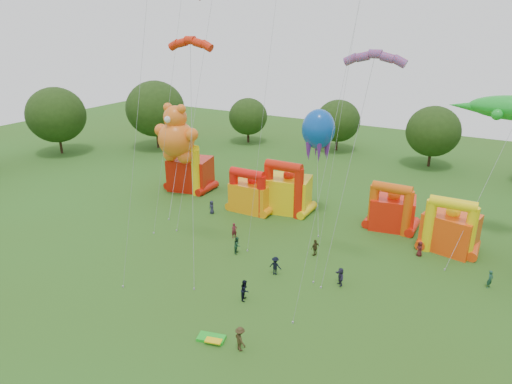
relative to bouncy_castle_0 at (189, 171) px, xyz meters
The scene contains 23 objects.
ground 34.06m from the bouncy_castle_0, 56.16° to the right, with size 160.00×160.00×0.00m, color #335217.
tree_ring 33.01m from the bouncy_castle_0, 57.27° to the right, with size 123.09×125.18×12.07m.
bouncy_castle_0 is the anchor object (origin of this frame).
bouncy_castle_1 11.40m from the bouncy_castle_0, 11.39° to the right, with size 4.86×3.91×5.59m.
bouncy_castle_2 15.04m from the bouncy_castle_0, ahead, with size 5.70×4.90×6.62m.
bouncy_castle_3 27.27m from the bouncy_castle_0, ahead, with size 5.29×4.53×5.62m.
bouncy_castle_4 33.63m from the bouncy_castle_0, ahead, with size 5.54×4.80×5.97m.
teddy_bear_kite 4.95m from the bouncy_castle_0, 75.97° to the right, with size 7.59×9.85×12.22m.
gecko_kite 36.38m from the bouncy_castle_0, ahead, with size 11.94×12.17×15.20m.
octopus_kite 19.55m from the bouncy_castle_0, ahead, with size 4.76×7.61×12.74m.
parafoil_kites 22.97m from the bouncy_castle_0, 42.41° to the right, with size 24.07×17.29×25.72m.
diamond_kites 26.16m from the bouncy_castle_0, 36.94° to the right, with size 22.56×17.67×42.95m.
folded_kite_bundle 32.43m from the bouncy_castle_0, 50.26° to the right, with size 2.19×1.47×0.31m.
spectator_0 9.45m from the bouncy_castle_0, 36.59° to the right, with size 0.80×0.52×1.64m, color #222439.
spectator_1 16.61m from the bouncy_castle_0, 36.44° to the right, with size 0.61×0.40×1.68m, color #5B1A22.
spectator_2 19.90m from the bouncy_castle_0, 39.27° to the right, with size 0.85×0.66×1.74m, color #1B4429.
spectator_3 25.13m from the bouncy_castle_0, 35.02° to the right, with size 1.15×0.66×1.78m, color black.
spectator_4 24.24m from the bouncy_castle_0, 22.49° to the right, with size 1.01×0.42×1.73m, color #3B3217.
spectator_5 29.49m from the bouncy_castle_0, 26.60° to the right, with size 1.55×0.49×1.67m, color #27243D.
spectator_6 31.70m from the bouncy_castle_0, ahead, with size 0.75×0.49×1.54m, color #511718.
spectator_7 38.53m from the bouncy_castle_0, 10.84° to the right, with size 0.60×0.40×1.65m, color #1C4735.
spectator_8 27.90m from the bouncy_castle_0, 43.61° to the right, with size 0.89×0.69×1.84m, color black.
spectator_9 33.86m from the bouncy_castle_0, 47.04° to the right, with size 1.22×0.70×1.89m, color #362B15.
Camera 1 is at (17.93, -18.89, 21.86)m, focal length 32.00 mm.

